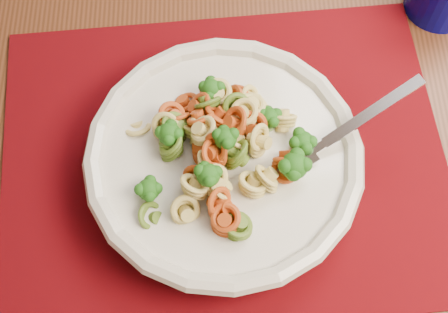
{
  "coord_description": "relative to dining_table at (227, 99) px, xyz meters",
  "views": [
    {
      "loc": [
        -0.73,
        -0.27,
        1.3
      ],
      "look_at": [
        -0.71,
        -0.01,
        0.75
      ],
      "focal_mm": 50.0,
      "sensor_mm": 36.0,
      "label": 1
    }
  ],
  "objects": [
    {
      "name": "pasta_bowl",
      "position": [
        -0.01,
        -0.15,
        0.14
      ],
      "size": [
        0.28,
        0.28,
        0.05
      ],
      "color": "silver",
      "rests_on": "placemat"
    },
    {
      "name": "dining_table",
      "position": [
        0.0,
        0.0,
        0.0
      ],
      "size": [
        1.28,
        0.85,
        0.71
      ],
      "rotation": [
        0.0,
        0.0,
        -0.04
      ],
      "color": "#562B18",
      "rests_on": "ground"
    },
    {
      "name": "pasta_broccoli_heap",
      "position": [
        -0.01,
        -0.15,
        0.16
      ],
      "size": [
        0.23,
        0.23,
        0.06
      ],
      "primitive_type": null,
      "color": "#E6CD71",
      "rests_on": "pasta_bowl"
    },
    {
      "name": "placemat",
      "position": [
        -0.01,
        -0.13,
        0.11
      ],
      "size": [
        0.47,
        0.37,
        0.0
      ],
      "primitive_type": "cube",
      "rotation": [
        0.0,
        0.0,
        0.03
      ],
      "color": "#590305",
      "rests_on": "dining_table"
    },
    {
      "name": "fork",
      "position": [
        0.06,
        -0.16,
        0.16
      ],
      "size": [
        0.18,
        0.1,
        0.08
      ],
      "primitive_type": null,
      "rotation": [
        0.0,
        -0.35,
        0.44
      ],
      "color": "silver",
      "rests_on": "pasta_bowl"
    }
  ]
}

